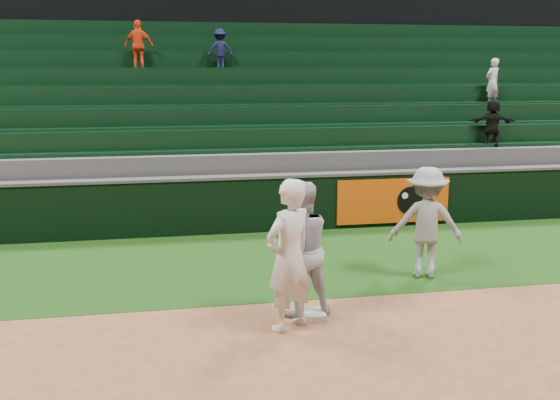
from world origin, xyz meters
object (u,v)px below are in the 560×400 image
object	(u,v)px
first_base	(311,315)
base_coach	(426,223)
baserunner	(300,249)
first_baseman	(289,255)

from	to	relation	value
first_base	base_coach	xyz separation A→B (m)	(2.32, 1.41, 0.91)
baserunner	base_coach	xyz separation A→B (m)	(2.45, 1.25, -0.03)
first_baseman	base_coach	distance (m)	3.21
first_base	base_coach	bearing A→B (deg)	31.35
baserunner	first_base	bearing A→B (deg)	122.04
first_base	baserunner	xyz separation A→B (m)	(-0.14, 0.16, 0.94)
first_base	first_baseman	xyz separation A→B (m)	(-0.39, -0.32, 1.00)
first_base	base_coach	distance (m)	2.86
baserunner	first_baseman	bearing A→B (deg)	53.56
base_coach	baserunner	bearing A→B (deg)	43.13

